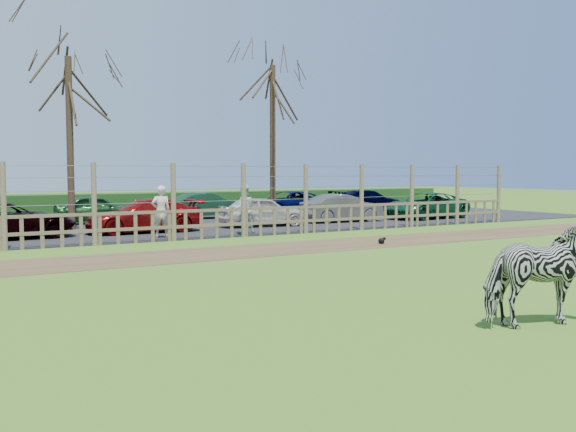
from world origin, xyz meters
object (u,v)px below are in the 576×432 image
zebra (546,273)px  car_13 (368,201)px  tree_right (273,104)px  crow (382,241)px  car_4 (262,211)px  car_2 (6,220)px  car_3 (144,216)px  car_11 (207,205)px  car_6 (426,206)px  car_5 (342,208)px  visitor_b (244,209)px  tree_mid (69,101)px  car_12 (287,203)px  visitor_a (161,212)px  car_10 (97,209)px

zebra → car_13: 25.14m
tree_right → crow: (-1.82, -10.09, -5.14)m
zebra → crow: (4.64, 9.44, -0.67)m
car_4 → car_13: size_ratio=0.85×
tree_right → car_2: tree_right is taller
car_3 → car_13: size_ratio=1.00×
car_11 → car_13: size_ratio=0.88×
car_3 → car_11: 7.03m
car_4 → car_6: (8.61, -0.15, 0.00)m
zebra → car_5: zebra is taller
car_11 → tree_right: bearing=-130.8°
tree_right → crow: tree_right is taller
tree_right → visitor_b: bearing=-128.3°
tree_mid → car_12: 12.12m
car_2 → car_4: same height
car_11 → tree_mid: bearing=113.9°
car_2 → car_6: (18.05, -0.13, 0.00)m
tree_mid → car_6: bearing=-9.6°
zebra → car_12: bearing=-13.2°
crow → car_4: (-0.33, 7.13, 0.54)m
tree_mid → crow: (7.18, -9.59, -4.76)m
car_4 → car_5: size_ratio=0.97×
car_6 → car_13: (0.38, 4.91, 0.00)m
tree_mid → car_4: tree_mid is taller
zebra → car_5: 18.81m
car_5 → car_11: bearing=45.2°
car_3 → car_11: (4.71, 5.22, 0.00)m
car_13 → visitor_a: bearing=120.7°
car_6 → car_10: 14.80m
car_4 → tree_mid: bearing=76.0°
crow → car_6: 10.85m
car_2 → car_11: (9.28, 5.13, 0.00)m
zebra → visitor_a: size_ratio=1.07×
tree_right → car_10: size_ratio=2.09×
visitor_b → car_13: bearing=-138.0°
car_4 → car_13: (8.99, 4.76, 0.00)m
tree_mid → car_11: (6.70, 2.66, -4.23)m
tree_right → visitor_b: size_ratio=4.26×
tree_mid → car_4: bearing=-19.7°
zebra → car_10: zebra is taller
car_5 → tree_mid: bearing=82.6°
car_5 → car_13: bearing=-43.3°
car_5 → car_10: (-9.41, 4.65, 0.00)m
car_4 → car_10: 7.22m
car_3 → car_5: 8.98m
car_4 → car_10: bearing=53.0°
zebra → visitor_b: size_ratio=1.07×
tree_mid → tree_right: 9.02m
car_6 → car_11: bearing=-126.2°
car_2 → car_3: bearing=-98.6°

